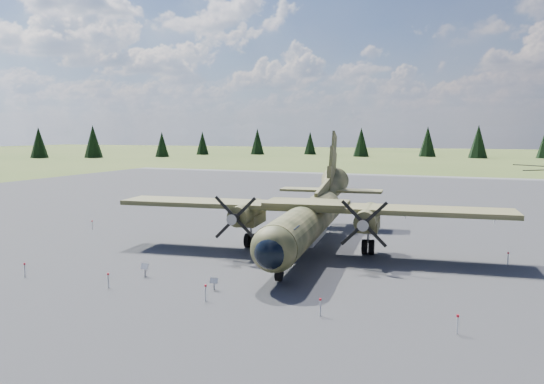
% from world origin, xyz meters
% --- Properties ---
extents(ground, '(500.00, 500.00, 0.00)m').
position_xyz_m(ground, '(0.00, 0.00, 0.00)').
color(ground, '#5A662D').
rests_on(ground, ground).
extents(apron, '(120.00, 120.00, 0.04)m').
position_xyz_m(apron, '(0.00, 10.00, 0.00)').
color(apron, slate).
rests_on(apron, ground).
extents(transport_plane, '(27.69, 25.03, 9.11)m').
position_xyz_m(transport_plane, '(3.26, -0.23, 2.62)').
color(transport_plane, '#33381E').
rests_on(transport_plane, ground).
extents(info_placard_left, '(0.52, 0.25, 0.80)m').
position_xyz_m(info_placard_left, '(-3.52, -10.81, 0.53)').
color(info_placard_left, gray).
rests_on(info_placard_left, ground).
extents(info_placard_right, '(0.46, 0.26, 0.68)m').
position_xyz_m(info_placard_right, '(1.52, -11.70, 0.45)').
color(info_placard_right, gray).
rests_on(info_placard_right, ground).
extents(barrier_fence, '(33.12, 29.62, 0.85)m').
position_xyz_m(barrier_fence, '(-0.46, -0.08, 0.51)').
color(barrier_fence, silver).
rests_on(barrier_fence, ground).
extents(treeline, '(318.35, 317.67, 10.96)m').
position_xyz_m(treeline, '(2.12, 7.30, 4.73)').
color(treeline, black).
rests_on(treeline, ground).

